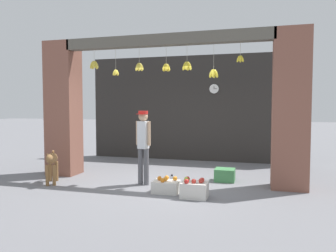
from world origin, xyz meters
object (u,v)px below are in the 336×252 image
(shopkeeper, at_px, (143,142))
(produce_box_green, at_px, (225,175))
(fruit_crate_apples, at_px, (194,189))
(fruit_crate_oranges, at_px, (166,186))
(wall_clock, at_px, (214,89))
(dog, at_px, (52,161))
(water_bottle, at_px, (172,182))

(shopkeeper, bearing_deg, produce_box_green, -144.29)
(fruit_crate_apples, relative_size, produce_box_green, 1.09)
(fruit_crate_apples, bearing_deg, shopkeeper, 150.64)
(fruit_crate_oranges, height_order, wall_clock, wall_clock)
(produce_box_green, bearing_deg, fruit_crate_apples, -104.93)
(dog, xyz_separation_m, wall_clock, (2.95, 3.76, 1.69))
(shopkeeper, height_order, fruit_crate_apples, shopkeeper)
(dog, bearing_deg, fruit_crate_apples, 57.84)
(shopkeeper, distance_m, wall_clock, 3.68)
(wall_clock, bearing_deg, fruit_crate_apples, -87.08)
(shopkeeper, xyz_separation_m, wall_clock, (1.03, 3.30, 1.27))
(shopkeeper, height_order, wall_clock, wall_clock)
(dog, xyz_separation_m, produce_box_green, (3.55, 1.25, -0.35))
(produce_box_green, bearing_deg, dog, -160.66)
(shopkeeper, relative_size, produce_box_green, 3.61)
(dog, xyz_separation_m, water_bottle, (2.59, 0.31, -0.35))
(fruit_crate_oranges, relative_size, produce_box_green, 1.16)
(shopkeeper, bearing_deg, fruit_crate_oranges, 151.71)
(shopkeeper, height_order, fruit_crate_oranges, shopkeeper)
(dog, xyz_separation_m, fruit_crate_oranges, (2.57, -0.05, -0.36))
(dog, distance_m, wall_clock, 5.07)
(fruit_crate_oranges, distance_m, water_bottle, 0.36)
(shopkeeper, relative_size, fruit_crate_oranges, 3.11)
(water_bottle, bearing_deg, fruit_crate_apples, -43.84)
(shopkeeper, bearing_deg, wall_clock, -97.43)
(fruit_crate_oranges, bearing_deg, produce_box_green, 52.95)
(shopkeeper, relative_size, wall_clock, 5.32)
(dog, bearing_deg, produce_box_green, 81.47)
(fruit_crate_oranges, xyz_separation_m, water_bottle, (0.02, 0.36, 0.00))
(shopkeeper, xyz_separation_m, produce_box_green, (1.63, 0.79, -0.77))
(dog, bearing_deg, shopkeeper, 75.54)
(produce_box_green, distance_m, wall_clock, 3.29)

